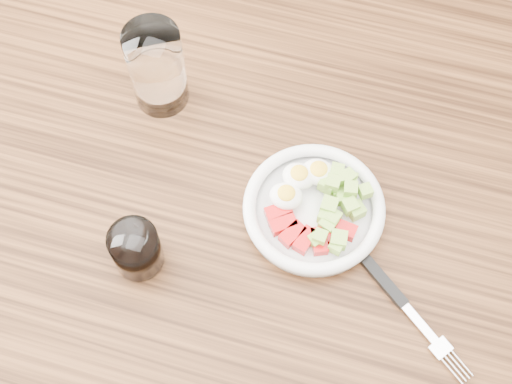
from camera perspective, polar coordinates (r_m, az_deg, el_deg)
ground at (r=1.68m, az=0.24°, el=-11.99°), size 4.00×4.00×0.00m
dining_table at (r=1.04m, az=0.38°, el=-3.66°), size 1.50×0.90×0.77m
bowl at (r=0.94m, az=4.69°, el=-1.19°), size 0.19×0.19×0.05m
fork at (r=0.92m, az=10.87°, el=-7.84°), size 0.18×0.15×0.01m
water_glass at (r=0.99m, az=-7.95°, el=9.80°), size 0.08×0.08×0.14m
coffee_glass at (r=0.90m, az=-9.56°, el=-4.55°), size 0.06×0.06×0.07m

